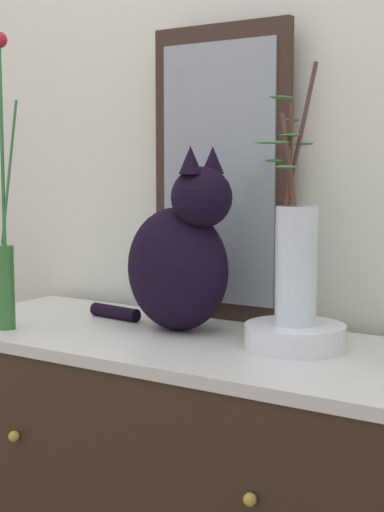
% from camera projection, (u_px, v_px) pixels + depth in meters
% --- Properties ---
extents(wall_back, '(4.40, 0.08, 2.60)m').
position_uv_depth(wall_back, '(264.00, 157.00, 1.89)').
color(wall_back, silver).
rests_on(wall_back, ground_plane).
extents(mirror_leaning, '(0.37, 0.03, 0.71)m').
position_uv_depth(mirror_leaning, '(220.00, 174.00, 1.85)').
color(mirror_leaning, '#35231A').
rests_on(mirror_leaning, sideboard).
extents(cat_sitting, '(0.42, 0.21, 0.41)m').
position_uv_depth(cat_sitting, '(181.00, 257.00, 1.73)').
color(cat_sitting, black).
rests_on(cat_sitting, sideboard).
extents(vase_slim_green, '(0.07, 0.04, 0.67)m').
position_uv_depth(vase_slim_green, '(5.00, 245.00, 1.75)').
color(vase_slim_green, '#316B2D').
rests_on(vase_slim_green, sideboard).
extents(bowl_porcelain, '(0.21, 0.21, 0.05)m').
position_uv_depth(bowl_porcelain, '(295.00, 336.00, 1.58)').
color(bowl_porcelain, white).
rests_on(bowl_porcelain, sideboard).
extents(vase_glass_clear, '(0.14, 0.20, 0.53)m').
position_uv_depth(vase_glass_clear, '(295.00, 255.00, 1.56)').
color(vase_glass_clear, silver).
rests_on(vase_glass_clear, bowl_porcelain).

